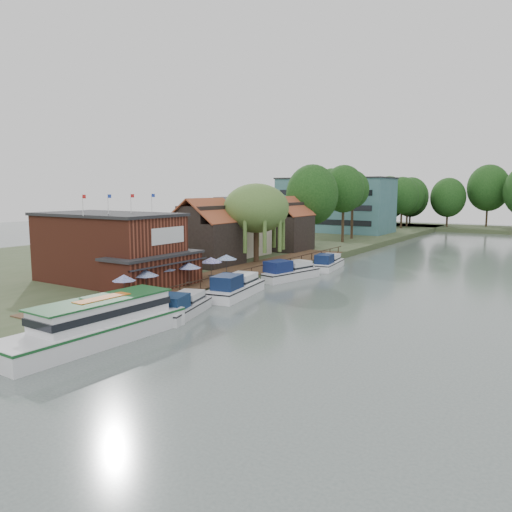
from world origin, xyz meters
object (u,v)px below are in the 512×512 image
Objects in this scene: pub at (121,249)px; umbrella_5 at (226,265)px; umbrella_1 at (146,283)px; cruiser_1 at (235,284)px; hotel_block at (335,205)px; cruiser_0 at (182,303)px; cottage_b at (232,226)px; cruiser_2 at (289,269)px; swan at (96,331)px; umbrella_3 at (189,274)px; tour_boat at (95,321)px; umbrella_4 at (211,268)px; willow at (256,223)px; cottage_a at (206,232)px; umbrella_2 at (164,277)px; cottage_c at (285,223)px; umbrella_0 at (124,288)px; cruiser_3 at (328,261)px.

pub is 11.56m from umbrella_5.
umbrella_1 reaches higher than cruiser_1.
cruiser_0 is at bearing -75.52° from hotel_block.
cottage_b is at bearing 123.66° from umbrella_5.
swan is (-0.89, -27.70, -0.97)m from cruiser_2.
umbrella_3 is 0.25× the size of cruiser_2.
tour_boat is at bearing -77.09° from hotel_block.
umbrella_4 is 0.99× the size of umbrella_5.
hotel_block is 2.54× the size of cruiser_1.
willow is at bearing 101.12° from umbrella_3.
cruiser_0 is at bearing -5.37° from umbrella_1.
umbrella_3 is 0.27× the size of cruiser_0.
cottage_a is 3.55× the size of umbrella_2.
umbrella_3 is (6.97, -31.66, -2.96)m from cottage_c.
cottage_c is 39.53m from cruiser_0.
cottage_b is (-4.00, 25.00, 0.60)m from pub.
cruiser_2 is (3.55, 22.45, -1.10)m from umbrella_0.
hotel_block is 68.66m from cruiser_1.
umbrella_0 is 8.31m from umbrella_3.
willow is 33.88m from tour_boat.
hotel_block is 10.43× the size of umbrella_3.
umbrella_1 is 0.26× the size of cruiser_3.
cottage_a is 3.56× the size of umbrella_4.
cruiser_3 is (4.22, 32.09, -1.21)m from umbrella_0.
hotel_block is 52.29m from willow.
umbrella_4 is (-0.57, 4.28, 0.00)m from umbrella_3.
pub is 1.92× the size of willow.
tour_boat is (4.78, -19.29, -0.72)m from umbrella_4.
umbrella_5 is at bearing 85.40° from umbrella_2.
umbrella_0 and umbrella_4 have the same top height.
cruiser_2 is (14.39, -8.52, -4.06)m from cottage_b.
umbrella_1 is 0.98× the size of umbrella_2.
umbrella_3 is at bearing 100.57° from swan.
hotel_block reaches higher than umbrella_1.
umbrella_0 is at bearing -69.49° from cottage_a.
swan is at bearing -80.15° from umbrella_4.
cottage_a is at bearing 112.77° from umbrella_1.
umbrella_5 reaches higher than cruiser_0.
umbrella_2 is (9.71, -24.93, -2.96)m from cottage_b.
umbrella_0 is at bearing -80.28° from cottage_c.
pub is at bearing -109.67° from cruiser_2.
pub is 7.76m from umbrella_1.
swan is (13.50, -36.21, -5.03)m from cottage_b.
tour_boat is (4.34, -6.70, -0.72)m from umbrella_0.
cruiser_3 is (4.09, 23.78, -1.21)m from umbrella_3.
cottage_b reaches higher than swan.
cruiser_3 is at bearing 78.39° from umbrella_2.
umbrella_4 is (6.40, 6.63, -2.36)m from pub.
cottage_c is 3.58× the size of umbrella_0.
hotel_block is 10.69× the size of umbrella_0.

